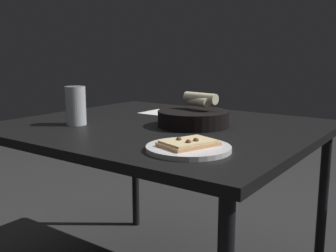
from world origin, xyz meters
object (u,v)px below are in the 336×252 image
object	(u,v)px
pizza_plate	(188,147)
dining_table	(162,138)
bread_basket	(194,117)
beer_glass	(76,107)

from	to	relation	value
pizza_plate	dining_table	bearing A→B (deg)	46.71
bread_basket	beer_glass	xyz separation A→B (m)	(-0.24, 0.38, 0.03)
bread_basket	beer_glass	bearing A→B (deg)	121.90
dining_table	beer_glass	distance (m)	0.35
dining_table	pizza_plate	bearing A→B (deg)	-133.29
pizza_plate	bread_basket	xyz separation A→B (m)	(0.33, 0.19, 0.02)
beer_glass	dining_table	bearing A→B (deg)	-52.22
dining_table	pizza_plate	world-z (taller)	pizza_plate
dining_table	beer_glass	bearing A→B (deg)	127.78
dining_table	beer_glass	size ratio (longest dim) A/B	7.77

